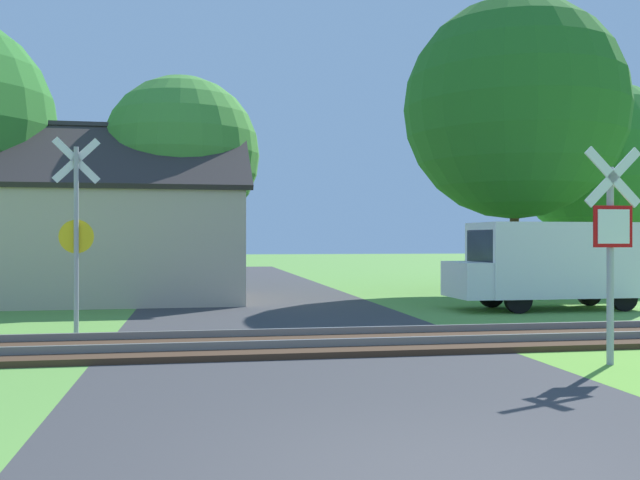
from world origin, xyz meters
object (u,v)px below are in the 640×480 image
at_px(stop_sign_near, 611,240).
at_px(house, 114,239).
at_px(tree_right, 514,109).
at_px(tree_far, 597,162).
at_px(crossing_sign_far, 76,225).
at_px(tree_center, 182,155).
at_px(mail_truck, 550,261).

bearing_deg(stop_sign_near, house, -55.98).
distance_m(tree_right, tree_far, 7.09).
bearing_deg(house, crossing_sign_far, -89.54).
bearing_deg(stop_sign_near, tree_center, -64.02).
distance_m(tree_right, tree_center, 10.78).
xyz_separation_m(crossing_sign_far, tree_right, (12.42, 7.60, 3.96)).
distance_m(crossing_sign_far, mail_truck, 11.67).
bearing_deg(mail_truck, house, 66.81).
relative_size(house, mail_truck, 1.59).
relative_size(stop_sign_near, crossing_sign_far, 0.84).
bearing_deg(tree_right, crossing_sign_far, -148.55).
bearing_deg(tree_center, crossing_sign_far, -101.99).
bearing_deg(stop_sign_near, tree_far, -120.40).
bearing_deg(crossing_sign_far, tree_far, 26.16).
distance_m(tree_far, mail_truck, 11.70).
height_order(house, tree_far, tree_far).
xyz_separation_m(house, tree_right, (12.58, -0.15, 4.23)).
xyz_separation_m(crossing_sign_far, tree_far, (17.96, 11.88, 2.81)).
bearing_deg(tree_center, mail_truck, -30.03).
distance_m(crossing_sign_far, tree_right, 15.09).
bearing_deg(crossing_sign_far, house, 83.84).
relative_size(crossing_sign_far, tree_right, 0.39).
bearing_deg(mail_truck, stop_sign_near, 157.25).
bearing_deg(house, mail_truck, -23.19).
distance_m(crossing_sign_far, tree_center, 9.00).
relative_size(tree_right, tree_far, 1.19).
height_order(crossing_sign_far, tree_far, tree_far).
bearing_deg(mail_truck, tree_center, 59.26).
relative_size(stop_sign_near, tree_far, 0.39).
height_order(stop_sign_near, crossing_sign_far, crossing_sign_far).
xyz_separation_m(stop_sign_near, mail_truck, (3.12, 7.71, -0.57)).
distance_m(stop_sign_near, tree_far, 19.50).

